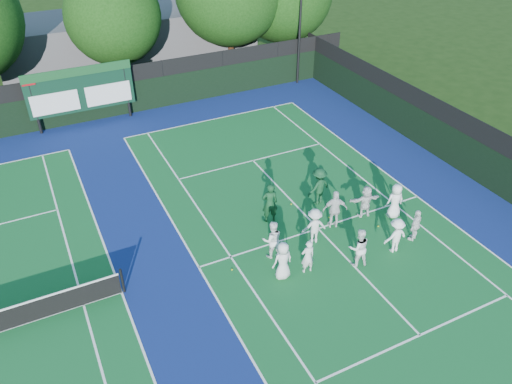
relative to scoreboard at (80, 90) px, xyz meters
name	(u,v)px	position (x,y,z in m)	size (l,w,h in m)	color
ground	(331,242)	(7.01, -15.59, -2.19)	(120.00, 120.00, 0.00)	#19320D
court_apron	(186,271)	(1.01, -14.59, -2.19)	(34.00, 32.00, 0.01)	navy
near_court	(318,229)	(7.01, -14.59, -2.18)	(11.05, 23.85, 0.01)	#135D28
back_fence	(99,98)	(1.01, 0.41, -0.83)	(34.00, 0.08, 3.00)	black
divider_fence_right	(479,155)	(16.01, -14.59, -0.83)	(0.08, 32.00, 3.00)	black
scoreboard	(80,90)	(0.00, 0.00, 0.00)	(6.00, 0.21, 3.55)	black
clubhouse	(130,40)	(5.01, 8.41, -0.19)	(18.00, 6.00, 4.00)	#545458
tree_c	(115,18)	(3.37, 3.99, 2.63)	(5.96, 5.96, 7.96)	black
tennis_ball_0	(280,253)	(4.75, -15.30, -2.16)	(0.07, 0.07, 0.07)	#C1CD18
tennis_ball_1	(329,217)	(7.86, -14.15, -2.16)	(0.07, 0.07, 0.07)	#C1CD18
tennis_ball_2	(378,226)	(9.42, -15.63, -2.16)	(0.07, 0.07, 0.07)	#C1CD18
tennis_ball_3	(232,270)	(2.63, -15.30, -2.16)	(0.07, 0.07, 0.07)	#C1CD18
tennis_ball_4	(291,204)	(6.85, -12.53, -2.16)	(0.07, 0.07, 0.07)	#C1CD18
tennis_ball_5	(394,239)	(9.46, -16.61, -2.16)	(0.07, 0.07, 0.07)	#C1CD18
player_front_0	(283,261)	(4.21, -16.47, -1.37)	(0.80, 0.52, 1.64)	silver
player_front_1	(308,257)	(5.21, -16.63, -1.45)	(0.54, 0.36, 1.49)	silver
player_front_2	(359,247)	(7.18, -17.13, -1.35)	(0.82, 0.64, 1.68)	white
player_front_3	(396,235)	(8.99, -17.13, -1.41)	(1.01, 0.58, 1.56)	white
player_front_4	(416,225)	(10.20, -16.93, -1.45)	(0.87, 0.36, 1.49)	silver
player_back_0	(272,240)	(4.41, -15.24, -1.35)	(0.81, 0.63, 1.68)	white
player_back_1	(314,226)	(6.37, -15.20, -1.38)	(1.05, 0.60, 1.62)	silver
player_back_2	(335,209)	(7.70, -14.72, -1.29)	(1.06, 0.44, 1.81)	silver
player_back_3	(366,201)	(9.34, -14.67, -1.42)	(1.42, 0.45, 1.54)	silver
player_back_4	(395,201)	(10.45, -15.29, -1.35)	(0.82, 0.53, 1.68)	white
coach_left	(270,203)	(5.39, -13.16, -1.23)	(0.70, 0.46, 1.93)	#0F3A1D
coach_right	(319,186)	(8.01, -12.93, -1.27)	(1.19, 0.68, 1.84)	#103B1F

